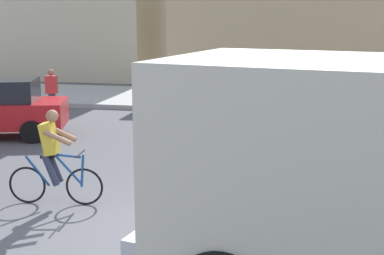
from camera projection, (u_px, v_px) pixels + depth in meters
The scene contains 7 objects.
ground_plane at pixel (134, 233), 8.75m from camera, with size 120.00×120.00×0.00m, color #56565B.
sidewalk_far at pixel (241, 100), 21.42m from camera, with size 80.00×5.00×0.16m, color #ADADA8.
cyclist at pixel (54, 157), 9.92m from camera, with size 1.72×0.52×1.72m.
car_white_mid at pixel (382, 112), 14.70m from camera, with size 4.17×2.24×1.60m.
pedestrian_near_kerb at pixel (52, 94), 17.82m from camera, with size 0.34×0.22×1.62m.
building_corner_left at pixel (55, 13), 30.11m from camera, with size 11.26×6.09×6.67m.
building_mid_block at pixel (307, 26), 26.93m from camera, with size 12.14×7.69×5.45m.
Camera 1 is at (2.61, -7.87, 3.38)m, focal length 52.50 mm.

